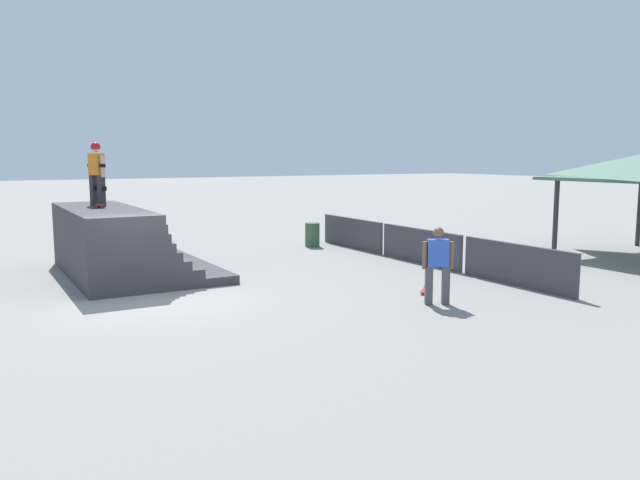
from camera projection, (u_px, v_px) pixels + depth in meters
The scene contains 8 objects.
ground_plane at pixel (152, 301), 13.92m from camera, with size 160.00×160.00×0.00m, color gray.
quarter_pipe_ramp at pixel (116, 246), 16.87m from camera, with size 5.68×3.63×1.84m.
skater_on_deck at pixel (97, 169), 17.33m from camera, with size 0.75×0.45×1.76m.
skateboard_on_deck at pixel (100, 205), 16.84m from camera, with size 0.81×0.43×0.09m.
bystander_walking at pixel (438, 262), 13.47m from camera, with size 0.44×0.64×1.70m.
skateboard_on_ground at pixel (427, 290), 14.84m from camera, with size 0.67×0.70×0.09m.
barrier_fence at pixel (420, 246), 18.74m from camera, with size 11.12×0.12×1.05m.
trash_bin at pixel (312, 235), 22.33m from camera, with size 0.52×0.52×0.85m, color #385B3D.
Camera 1 is at (13.68, -3.55, 3.20)m, focal length 35.00 mm.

